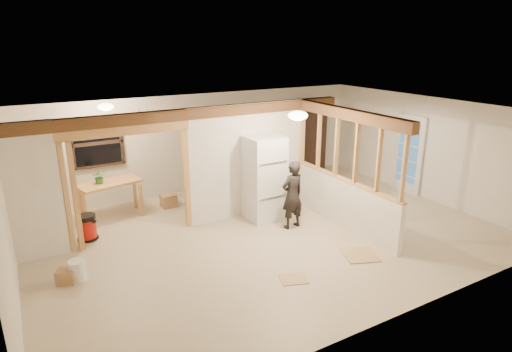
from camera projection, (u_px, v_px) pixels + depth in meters
floor at (268, 234)px, 8.74m from camera, size 9.00×6.50×0.01m
ceiling at (269, 112)px, 7.97m from camera, size 9.00×6.50×0.01m
wall_back at (203, 142)px, 11.04m from camera, size 9.00×0.01×2.50m
wall_front at (396, 240)px, 5.67m from camera, size 9.00×0.01×2.50m
wall_left at (5, 222)px, 6.23m from camera, size 0.01×6.50×2.50m
wall_right at (425, 148)px, 10.48m from camera, size 0.01×6.50×2.50m
partition_left_stub at (34, 193)px, 7.43m from camera, size 0.90×0.12×2.50m
partition_center at (248, 160)px, 9.44m from camera, size 2.80×0.12×2.50m
doorway_frame at (130, 185)px, 8.26m from camera, size 2.46×0.14×2.20m
header_beam_back at (195, 113)px, 8.53m from camera, size 7.00×0.18×0.22m
header_beam_right at (349, 114)px, 8.44m from camera, size 0.18×3.30×0.22m
pony_wall at (343, 203)px, 9.01m from camera, size 0.12×3.20×1.00m
stud_partition at (346, 150)px, 8.66m from camera, size 0.14×3.20×1.32m
window_back at (97, 143)px, 9.65m from camera, size 1.12×0.10×1.10m
french_door at (409, 154)px, 10.85m from camera, size 0.12×0.86×2.00m
ceiling_dome_main at (298, 116)px, 7.71m from camera, size 0.36×0.36×0.16m
ceiling_dome_util at (106, 107)px, 8.70m from camera, size 0.32×0.32×0.14m
hanging_bulb at (141, 125)px, 8.45m from camera, size 0.07×0.07×0.07m
refrigerator at (264, 178)px, 9.26m from camera, size 0.76×0.74×1.84m
woman at (292, 195)px, 8.83m from camera, size 0.56×0.40×1.45m
work_table at (111, 199)px, 9.46m from camera, size 1.40×0.90×0.82m
potted_plant at (99, 177)px, 9.20m from camera, size 0.30×0.26×0.31m
shop_vac at (87, 227)px, 8.42m from camera, size 0.41×0.41×0.53m
bookshelf at (309, 139)px, 12.43m from camera, size 1.02×0.34×2.05m
bucket at (78, 270)px, 7.02m from camera, size 0.33×0.33×0.35m
box_util_a at (169, 201)px, 10.11m from camera, size 0.36×0.31×0.30m
box_util_b at (48, 242)px, 8.02m from camera, size 0.42×0.42×0.32m
box_front at (67, 276)px, 6.95m from camera, size 0.37×0.34×0.24m
floor_panel_near at (360, 255)px, 7.86m from camera, size 0.77×0.77×0.02m
floor_panel_far at (293, 279)px, 7.07m from camera, size 0.54×0.48×0.01m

